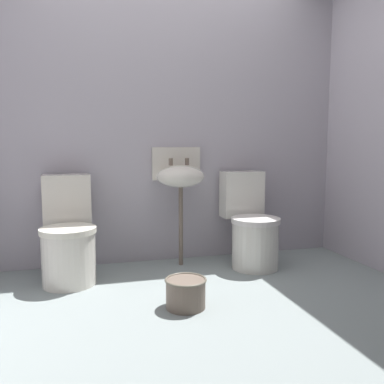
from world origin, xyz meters
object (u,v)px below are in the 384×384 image
Objects in this scene: toilet_left at (68,238)px; bucket at (186,292)px; toilet_right at (251,228)px; sink at (180,176)px.

toilet_left is 1.04m from bucket.
toilet_left is 1.00× the size of toilet_right.
sink is at bearing -18.54° from toilet_right.
bucket is (0.72, -0.72, -0.22)m from toilet_left.
sink reaches higher than bucket.
toilet_left and toilet_right have the same top height.
sink is (-0.57, 0.19, 0.43)m from toilet_right.
toilet_right reaches higher than bucket.
toilet_right is at bearing 43.73° from bucket.
toilet_left is 1.46m from toilet_right.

